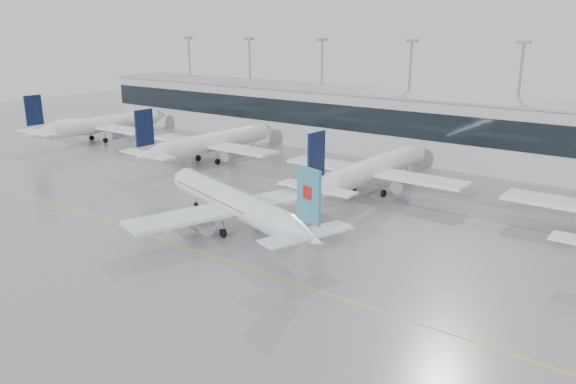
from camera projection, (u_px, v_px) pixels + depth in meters
The scene contains 12 objects.
ground at pixel (222, 259), 62.07m from camera, with size 320.00×320.00×0.00m, color gray.
taxi_line_main at pixel (222, 259), 62.07m from camera, with size 120.00×0.25×0.01m, color yellow.
taxi_line_north at pixel (360, 197), 84.96m from camera, with size 120.00×0.25×0.01m, color yellow.
taxi_line_cross at pixel (153, 186), 91.01m from camera, with size 0.25×60.00×0.01m, color yellow.
terminal at pixel (446, 130), 107.72m from camera, with size 180.00×15.00×12.00m, color #A7A7AB.
terminal_glass at pixel (430, 127), 101.54m from camera, with size 180.00×0.20×5.00m, color black.
terminal_roof at pixel (448, 97), 105.99m from camera, with size 182.00×16.00×0.40m, color gray.
light_masts at pixel (461, 88), 110.26m from camera, with size 156.40×1.00×22.60m.
air_canada_jet at pixel (236, 204), 70.10m from camera, with size 34.92×28.27×11.08m.
parked_jet_a at pixel (102, 125), 127.58m from camera, with size 29.64×36.96×11.72m.
parked_jet_b at pixel (211, 143), 107.16m from camera, with size 29.64×36.96×11.72m.
parked_jet_c at pixel (373, 169), 86.75m from camera, with size 29.64×36.96×11.72m.
Camera 1 is at (40.73, -41.30, 24.42)m, focal length 35.00 mm.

